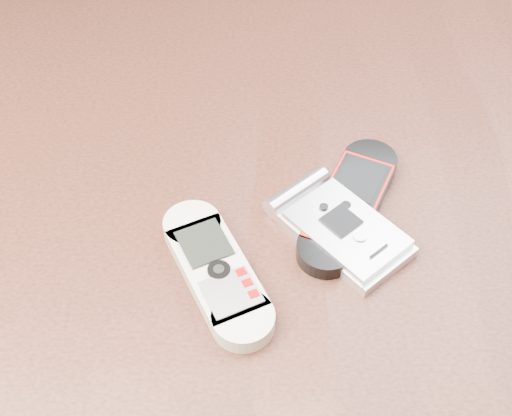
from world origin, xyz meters
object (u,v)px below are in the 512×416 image
(table, at_px, (251,292))
(motorola_razr, at_px, (343,229))
(nokia_black_red, at_px, (349,204))
(nokia_white, at_px, (216,271))

(table, bearing_deg, motorola_razr, -17.16)
(table, xyz_separation_m, motorola_razr, (0.07, -0.02, 0.11))
(nokia_black_red, xyz_separation_m, motorola_razr, (-0.01, -0.03, 0.00))
(nokia_white, distance_m, motorola_razr, 0.10)
(table, relative_size, motorola_razr, 10.45)
(nokia_black_red, distance_m, motorola_razr, 0.03)
(table, relative_size, nokia_white, 8.68)
(nokia_white, xyz_separation_m, motorola_razr, (0.10, 0.04, 0.00))
(table, height_order, motorola_razr, motorola_razr)
(nokia_black_red, bearing_deg, motorola_razr, -79.55)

